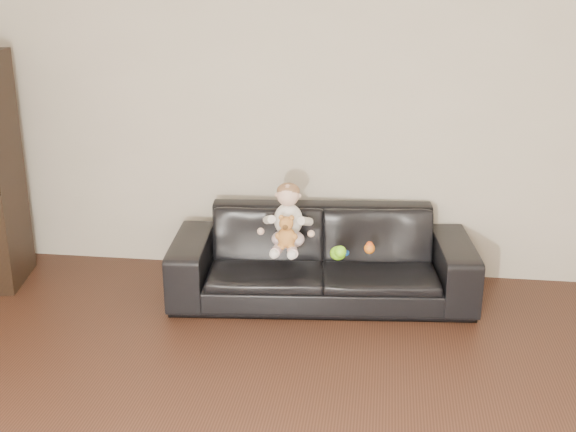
# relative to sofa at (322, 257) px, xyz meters

# --- Properties ---
(wall_back) EXTENTS (5.00, 0.00, 5.00)m
(wall_back) POSITION_rel_sofa_xyz_m (-0.09, 0.50, 1.00)
(wall_back) COLOR #BDB39F
(wall_back) RESTS_ON ground
(sofa) EXTENTS (2.09, 0.99, 0.59)m
(sofa) POSITION_rel_sofa_xyz_m (0.00, 0.00, 0.00)
(sofa) COLOR black
(sofa) RESTS_ON floor
(baby) EXTENTS (0.30, 0.37, 0.44)m
(baby) POSITION_rel_sofa_xyz_m (-0.22, -0.11, 0.29)
(baby) COLOR #FAD3D8
(baby) RESTS_ON sofa
(teddy_bear) EXTENTS (0.14, 0.14, 0.22)m
(teddy_bear) POSITION_rel_sofa_xyz_m (-0.21, -0.24, 0.25)
(teddy_bear) COLOR #B87534
(teddy_bear) RESTS_ON sofa
(toy_green) EXTENTS (0.11, 0.13, 0.09)m
(toy_green) POSITION_rel_sofa_xyz_m (0.13, -0.27, 0.14)
(toy_green) COLOR #79E91B
(toy_green) RESTS_ON sofa
(toy_rattle) EXTENTS (0.08, 0.08, 0.07)m
(toy_rattle) POSITION_rel_sofa_xyz_m (0.32, -0.14, 0.13)
(toy_rattle) COLOR orange
(toy_rattle) RESTS_ON sofa
(toy_blue_disc) EXTENTS (0.11, 0.11, 0.01)m
(toy_blue_disc) POSITION_rel_sofa_xyz_m (0.15, -0.17, 0.10)
(toy_blue_disc) COLOR blue
(toy_blue_disc) RESTS_ON sofa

